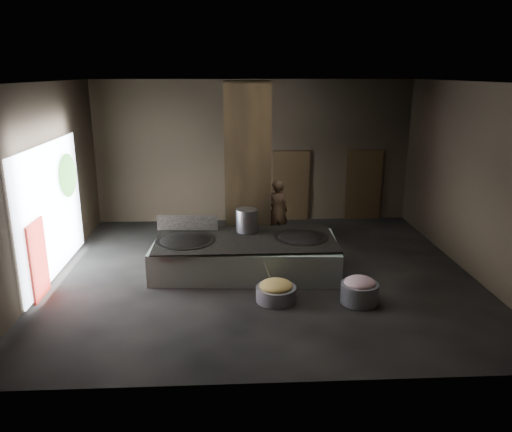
{
  "coord_description": "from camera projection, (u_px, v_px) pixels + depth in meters",
  "views": [
    {
      "loc": [
        -0.75,
        -11.29,
        4.72
      ],
      "look_at": [
        -0.13,
        0.64,
        1.25
      ],
      "focal_mm": 35.0,
      "sensor_mm": 36.0,
      "label": 1
    }
  ],
  "objects": [
    {
      "name": "front_wall",
      "position": [
        284.0,
        250.0,
        7.19
      ],
      "size": [
        10.0,
        0.1,
        4.5
      ],
      "primitive_type": "cube",
      "color": "black",
      "rests_on": "ground"
    },
    {
      "name": "floor",
      "position": [
        263.0,
        274.0,
        12.2
      ],
      "size": [
        10.0,
        9.0,
        0.1
      ],
      "primitive_type": "cube",
      "color": "black",
      "rests_on": "ground"
    },
    {
      "name": "veg_fill",
      "position": [
        276.0,
        285.0,
        10.59
      ],
      "size": [
        0.71,
        0.71,
        0.22
      ],
      "primitive_type": "ellipsoid",
      "color": "#A1AF55",
      "rests_on": "veg_basin"
    },
    {
      "name": "wok_left_rim",
      "position": [
        185.0,
        241.0,
        11.93
      ],
      "size": [
        1.42,
        1.42,
        0.05
      ],
      "primitive_type": "cylinder",
      "color": "black",
      "rests_on": "hearth_platform"
    },
    {
      "name": "wok_right_rim",
      "position": [
        301.0,
        238.0,
        12.17
      ],
      "size": [
        1.32,
        1.32,
        0.05
      ],
      "primitive_type": "cylinder",
      "color": "black",
      "rests_on": "hearth_platform"
    },
    {
      "name": "cook",
      "position": [
        277.0,
        212.0,
        14.05
      ],
      "size": [
        0.73,
        0.53,
        1.83
      ],
      "primitive_type": "imported",
      "rotation": [
        0.0,
        0.0,
        3.3
      ],
      "color": "brown",
      "rests_on": "ground"
    },
    {
      "name": "meat_basin",
      "position": [
        359.0,
        293.0,
        10.54
      ],
      "size": [
        0.93,
        0.93,
        0.44
      ],
      "primitive_type": "cylinder",
      "rotation": [
        0.0,
        0.0,
        0.2
      ],
      "color": "gray",
      "rests_on": "ground"
    },
    {
      "name": "pavilion_sliver",
      "position": [
        38.0,
        260.0,
        10.64
      ],
      "size": [
        0.05,
        0.9,
        1.7
      ],
      "primitive_type": "cube",
      "color": "maroon",
      "rests_on": "ground"
    },
    {
      "name": "wok_right",
      "position": [
        301.0,
        240.0,
        12.19
      ],
      "size": [
        1.3,
        1.3,
        0.36
      ],
      "primitive_type": "ellipsoid",
      "color": "black",
      "rests_on": "hearth_platform"
    },
    {
      "name": "back_wall",
      "position": [
        254.0,
        152.0,
        15.92
      ],
      "size": [
        10.0,
        0.1,
        4.5
      ],
      "primitive_type": "cube",
      "color": "black",
      "rests_on": "ground"
    },
    {
      "name": "wok_left",
      "position": [
        185.0,
        244.0,
        11.95
      ],
      "size": [
        1.39,
        1.39,
        0.38
      ],
      "primitive_type": "ellipsoid",
      "color": "black",
      "rests_on": "hearth_platform"
    },
    {
      "name": "doorway_near",
      "position": [
        291.0,
        187.0,
        16.2
      ],
      "size": [
        1.18,
        0.08,
        2.38
      ],
      "primitive_type": "cube",
      "color": "black",
      "rests_on": "ground"
    },
    {
      "name": "right_wall",
      "position": [
        475.0,
        180.0,
        11.81
      ],
      "size": [
        0.1,
        9.0,
        4.5
      ],
      "primitive_type": "cube",
      "color": "black",
      "rests_on": "ground"
    },
    {
      "name": "ladle",
      "position": [
        269.0,
        274.0,
        10.67
      ],
      "size": [
        0.25,
        0.27,
        0.61
      ],
      "primitive_type": "cylinder",
      "rotation": [
        0.49,
        0.0,
        -0.74
      ],
      "color": "gray",
      "rests_on": "veg_basin"
    },
    {
      "name": "splash_guard",
      "position": [
        187.0,
        223.0,
        12.64
      ],
      "size": [
        1.54,
        0.16,
        0.38
      ],
      "primitive_type": "cube",
      "rotation": [
        0.0,
        0.0,
        -0.06
      ],
      "color": "black",
      "rests_on": "hearth_platform"
    },
    {
      "name": "left_opening",
      "position": [
        52.0,
        210.0,
        11.68
      ],
      "size": [
        0.04,
        4.2,
        3.1
      ],
      "primitive_type": "cube",
      "color": "white",
      "rests_on": "ground"
    },
    {
      "name": "stock_pot",
      "position": [
        247.0,
        220.0,
        12.5
      ],
      "size": [
        0.54,
        0.54,
        0.58
      ],
      "primitive_type": "cylinder",
      "color": "gray",
      "rests_on": "hearth_platform"
    },
    {
      "name": "doorway_far",
      "position": [
        363.0,
        186.0,
        16.32
      ],
      "size": [
        1.18,
        0.08,
        2.38
      ],
      "primitive_type": "cube",
      "color": "black",
      "rests_on": "ground"
    },
    {
      "name": "ceiling",
      "position": [
        263.0,
        80.0,
        10.91
      ],
      "size": [
        10.0,
        9.0,
        0.1
      ],
      "primitive_type": "cube",
      "color": "black",
      "rests_on": "back_wall"
    },
    {
      "name": "hearth_platform",
      "position": [
        246.0,
        256.0,
        12.18
      ],
      "size": [
        4.54,
        2.39,
        0.77
      ],
      "primitive_type": "cube",
      "rotation": [
        0.0,
        0.0,
        -0.06
      ],
      "color": "silver",
      "rests_on": "ground"
    },
    {
      "name": "meat_fill",
      "position": [
        360.0,
        283.0,
        10.48
      ],
      "size": [
        0.66,
        0.66,
        0.25
      ],
      "primitive_type": "ellipsoid",
      "color": "#B06976",
      "rests_on": "meat_basin"
    },
    {
      "name": "platform_cap",
      "position": [
        245.0,
        239.0,
        12.06
      ],
      "size": [
        4.32,
        2.07,
        0.03
      ],
      "primitive_type": "cube",
      "color": "black",
      "rests_on": "hearth_platform"
    },
    {
      "name": "doorway_far_glow",
      "position": [
        364.0,
        188.0,
        16.37
      ],
      "size": [
        0.78,
        0.04,
        1.84
      ],
      "primitive_type": "cube",
      "color": "#8C6647",
      "rests_on": "ground"
    },
    {
      "name": "tree_silhouette",
      "position": [
        68.0,
        175.0,
        12.57
      ],
      "size": [
        0.28,
        1.1,
        1.1
      ],
      "primitive_type": "ellipsoid",
      "color": "#194714",
      "rests_on": "left_opening"
    },
    {
      "name": "veg_basin",
      "position": [
        276.0,
        294.0,
        10.64
      ],
      "size": [
        1.08,
        1.08,
        0.32
      ],
      "primitive_type": "cylinder",
      "rotation": [
        0.0,
        0.0,
        -0.3
      ],
      "color": "gray",
      "rests_on": "ground"
    },
    {
      "name": "left_wall",
      "position": [
        41.0,
        185.0,
        11.3
      ],
      "size": [
        0.1,
        9.0,
        4.5
      ],
      "primitive_type": "cube",
      "color": "black",
      "rests_on": "ground"
    },
    {
      "name": "pillar",
      "position": [
        247.0,
        167.0,
        13.36
      ],
      "size": [
        1.2,
        1.2,
        4.5
      ],
      "primitive_type": "cube",
      "color": "black",
      "rests_on": "ground"
    },
    {
      "name": "doorway_near_glow",
      "position": [
        290.0,
        188.0,
        16.32
      ],
      "size": [
        0.84,
        0.04,
        1.99
      ],
      "primitive_type": "cube",
      "color": "#8C6647",
      "rests_on": "ground"
    }
  ]
}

